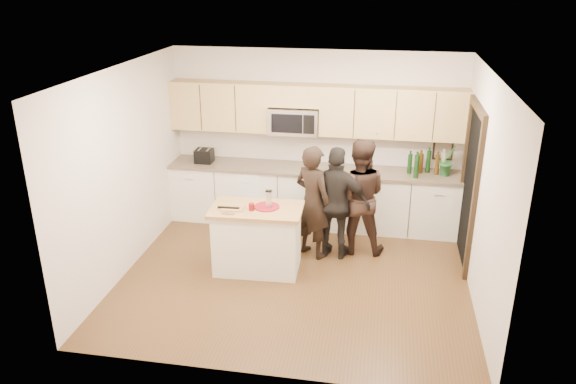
% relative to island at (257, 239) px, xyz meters
% --- Properties ---
extents(floor, '(4.50, 4.50, 0.00)m').
position_rel_island_xyz_m(floor, '(0.53, -0.10, -0.45)').
color(floor, '#51341C').
rests_on(floor, ground).
extents(room_shell, '(4.52, 4.02, 2.71)m').
position_rel_island_xyz_m(room_shell, '(0.53, -0.10, 1.28)').
color(room_shell, beige).
rests_on(room_shell, ground).
extents(back_cabinetry, '(4.50, 0.66, 0.94)m').
position_rel_island_xyz_m(back_cabinetry, '(0.53, 1.59, 0.02)').
color(back_cabinetry, white).
rests_on(back_cabinetry, ground).
extents(upper_cabinetry, '(4.50, 0.33, 0.75)m').
position_rel_island_xyz_m(upper_cabinetry, '(0.56, 1.73, 1.39)').
color(upper_cabinetry, tan).
rests_on(upper_cabinetry, ground).
extents(microwave, '(0.76, 0.41, 0.40)m').
position_rel_island_xyz_m(microwave, '(0.22, 1.70, 1.20)').
color(microwave, silver).
rests_on(microwave, ground).
extents(doorway, '(0.06, 1.25, 2.20)m').
position_rel_island_xyz_m(doorway, '(2.76, 0.80, 0.70)').
color(doorway, black).
rests_on(doorway, ground).
extents(framed_picture, '(0.30, 0.03, 0.38)m').
position_rel_island_xyz_m(framed_picture, '(2.48, 1.88, 0.83)').
color(framed_picture, black).
rests_on(framed_picture, ground).
extents(dish_towel, '(0.34, 0.60, 0.48)m').
position_rel_island_xyz_m(dish_towel, '(-0.42, 1.40, 0.35)').
color(dish_towel, white).
rests_on(dish_towel, ground).
extents(island, '(1.23, 0.75, 0.90)m').
position_rel_island_xyz_m(island, '(0.00, 0.00, 0.00)').
color(island, white).
rests_on(island, ground).
extents(red_plate, '(0.33, 0.33, 0.02)m').
position_rel_island_xyz_m(red_plate, '(0.13, 0.04, 0.45)').
color(red_plate, maroon).
rests_on(red_plate, island).
extents(box_grater, '(0.08, 0.06, 0.23)m').
position_rel_island_xyz_m(box_grater, '(0.16, 0.03, 0.58)').
color(box_grater, silver).
rests_on(box_grater, red_plate).
extents(drink_glass, '(0.07, 0.07, 0.09)m').
position_rel_island_xyz_m(drink_glass, '(-0.04, -0.09, 0.49)').
color(drink_glass, '#660B0D').
rests_on(drink_glass, island).
extents(cutting_board, '(0.29, 0.21, 0.02)m').
position_rel_island_xyz_m(cutting_board, '(-0.30, -0.09, 0.45)').
color(cutting_board, '#AB8047').
rests_on(cutting_board, island).
extents(tongs, '(0.29, 0.04, 0.02)m').
position_rel_island_xyz_m(tongs, '(-0.35, -0.11, 0.47)').
color(tongs, black).
rests_on(tongs, cutting_board).
extents(knife, '(0.18, 0.03, 0.01)m').
position_rel_island_xyz_m(knife, '(-0.31, -0.27, 0.47)').
color(knife, silver).
rests_on(knife, cutting_board).
extents(toaster, '(0.27, 0.24, 0.21)m').
position_rel_island_xyz_m(toaster, '(-1.21, 1.57, 0.59)').
color(toaster, black).
rests_on(toaster, back_cabinetry).
extents(bottle_cluster, '(0.57, 0.36, 0.40)m').
position_rel_island_xyz_m(bottle_cluster, '(2.24, 1.62, 0.67)').
color(bottle_cluster, black).
rests_on(bottle_cluster, back_cabinetry).
extents(orchid, '(0.31, 0.31, 0.44)m').
position_rel_island_xyz_m(orchid, '(2.53, 1.62, 0.71)').
color(orchid, '#28652E').
rests_on(orchid, back_cabinetry).
extents(woman_left, '(0.70, 0.64, 1.62)m').
position_rel_island_xyz_m(woman_left, '(0.67, 0.55, 0.35)').
color(woman_left, black).
rests_on(woman_left, ground).
extents(woman_center, '(0.84, 0.67, 1.67)m').
position_rel_island_xyz_m(woman_center, '(1.28, 0.79, 0.38)').
color(woman_center, black).
rests_on(woman_center, ground).
extents(woman_right, '(0.99, 0.54, 1.61)m').
position_rel_island_xyz_m(woman_right, '(1.00, 0.55, 0.35)').
color(woman_right, black).
rests_on(woman_right, ground).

